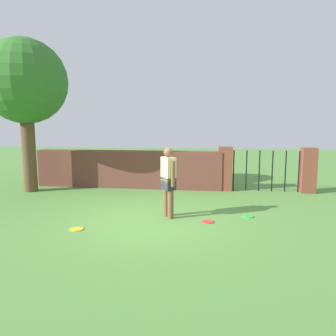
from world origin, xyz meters
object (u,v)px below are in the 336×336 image
(frisbee_green, at_px, (248,216))
(frisbee_red, at_px, (208,222))
(person, at_px, (168,179))
(frisbee_yellow, at_px, (77,229))
(tree, at_px, (25,83))

(frisbee_green, bearing_deg, frisbee_red, -149.35)
(person, xyz_separation_m, frisbee_yellow, (-1.75, -1.14, -0.89))
(tree, height_order, frisbee_yellow, tree)
(tree, relative_size, frisbee_red, 17.47)
(frisbee_green, bearing_deg, frisbee_yellow, -158.43)
(tree, bearing_deg, frisbee_green, -16.69)
(frisbee_yellow, relative_size, frisbee_red, 1.00)
(tree, xyz_separation_m, frisbee_yellow, (3.00, -3.39, -3.36))
(frisbee_yellow, bearing_deg, person, 33.10)
(person, distance_m, frisbee_red, 1.30)
(tree, height_order, person, tree)
(person, xyz_separation_m, frisbee_red, (0.92, -0.27, -0.89))
(person, relative_size, frisbee_green, 6.00)
(tree, bearing_deg, frisbee_red, -23.95)
(person, xyz_separation_m, frisbee_green, (1.83, 0.28, -0.89))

